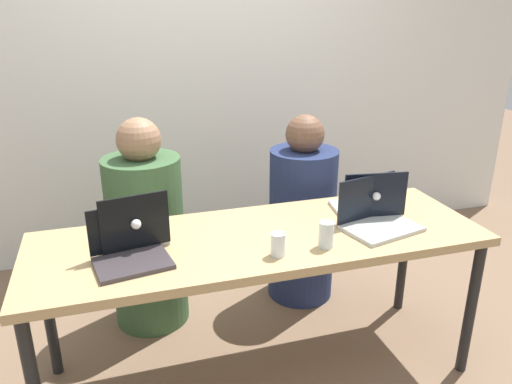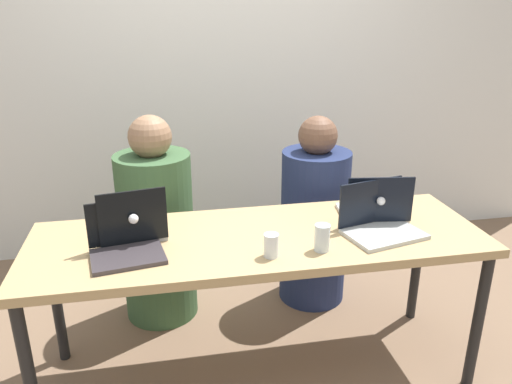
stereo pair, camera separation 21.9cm
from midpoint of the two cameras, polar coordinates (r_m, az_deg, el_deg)
The scene contains 11 objects.
ground_plane at distance 2.60m, azimuth -2.10°, elevation -19.74°, with size 12.00×12.00×0.00m, color #7B6049.
back_wall at distance 3.47m, azimuth -9.02°, elevation 14.00°, with size 5.19×0.10×2.60m, color silver.
desk at distance 2.23m, azimuth -2.33°, elevation -6.48°, with size 2.00×0.66×0.73m.
person_on_left at distance 2.79m, azimuth -14.59°, elevation -4.89°, with size 0.43×0.43×1.16m.
person_on_right at distance 2.95m, azimuth 3.17°, elevation -3.13°, with size 0.45×0.45×1.12m.
laptop_front_left at distance 2.06m, azimuth -17.23°, elevation -6.48°, with size 0.32×0.26×0.21m.
laptop_back_left at distance 2.19m, azimuth -16.83°, elevation -4.54°, with size 0.32×0.31×0.25m.
laptop_front_right at distance 2.30m, azimuth 10.96°, elevation -2.90°, with size 0.37×0.30×0.22m.
laptop_back_right at distance 2.44m, azimuth 10.22°, elevation -1.39°, with size 0.33×0.29×0.23m.
water_glass_center at distance 2.01m, azimuth -0.60°, elevation -6.27°, with size 0.06×0.06×0.10m.
water_glass_right at distance 2.08m, azimuth 5.04°, elevation -5.13°, with size 0.06×0.06×0.11m.
Camera 1 is at (-0.60, -1.89, 1.69)m, focal length 35.00 mm.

